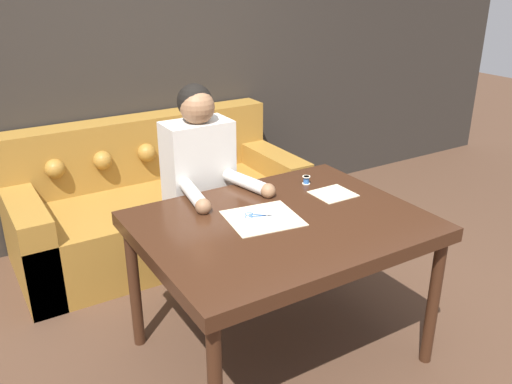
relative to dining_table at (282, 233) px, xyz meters
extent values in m
plane|color=#4C3323|center=(-0.14, 0.02, -0.71)|extent=(16.00, 16.00, 0.00)
cube|color=#2D2823|center=(-0.14, 1.89, 0.59)|extent=(8.00, 0.06, 2.60)
cube|color=#381E11|center=(0.00, 0.00, 0.04)|extent=(1.34, 1.03, 0.07)
cylinder|color=#381E11|center=(0.61, -0.46, -0.35)|extent=(0.06, 0.06, 0.71)
cylinder|color=#381E11|center=(-0.61, 0.46, -0.35)|extent=(0.06, 0.06, 0.71)
cylinder|color=#381E11|center=(0.61, 0.46, -0.35)|extent=(0.06, 0.06, 0.71)
cube|color=olive|center=(-0.08, 1.39, -0.49)|extent=(1.99, 0.91, 0.44)
cube|color=olive|center=(-0.08, 1.73, -0.04)|extent=(1.99, 0.22, 0.46)
cube|color=olive|center=(-0.97, 1.39, -0.41)|extent=(0.20, 0.91, 0.60)
cube|color=olive|center=(0.82, 1.39, -0.41)|extent=(0.20, 0.91, 0.60)
sphere|color=olive|center=(-0.71, 1.61, -0.04)|extent=(0.13, 0.13, 0.13)
sphere|color=olive|center=(-0.40, 1.61, -0.04)|extent=(0.13, 0.13, 0.13)
sphere|color=olive|center=(-0.08, 1.61, -0.04)|extent=(0.13, 0.13, 0.13)
sphere|color=olive|center=(0.24, 1.61, -0.04)|extent=(0.13, 0.13, 0.13)
sphere|color=olive|center=(0.56, 1.61, -0.04)|extent=(0.13, 0.13, 0.13)
cube|color=white|center=(0.27, 1.28, -0.26)|extent=(0.35, 0.30, 0.00)
cylinder|color=#33281E|center=(-0.10, 0.70, -0.46)|extent=(0.28, 0.28, 0.50)
cube|color=beige|center=(-0.10, 0.70, 0.10)|extent=(0.38, 0.22, 0.62)
sphere|color=#896042|center=(-0.10, 0.68, 0.49)|extent=(0.19, 0.19, 0.19)
sphere|color=black|center=(-0.10, 0.71, 0.52)|extent=(0.19, 0.19, 0.19)
cylinder|color=beige|center=(-0.26, 0.43, 0.11)|extent=(0.12, 0.33, 0.07)
sphere|color=#896042|center=(-0.29, 0.27, 0.11)|extent=(0.08, 0.08, 0.08)
cylinder|color=beige|center=(0.06, 0.43, 0.11)|extent=(0.14, 0.33, 0.07)
sphere|color=#896042|center=(0.09, 0.27, 0.11)|extent=(0.08, 0.08, 0.08)
cube|color=beige|center=(-0.07, 0.06, 0.07)|extent=(0.38, 0.36, 0.00)
cube|color=beige|center=(0.41, 0.12, 0.07)|extent=(0.21, 0.19, 0.00)
cube|color=silver|center=(0.02, 0.04, 0.07)|extent=(0.13, 0.06, 0.00)
cube|color=#2D569E|center=(-0.08, 0.09, 0.07)|extent=(0.08, 0.04, 0.00)
torus|color=#2D569E|center=(-0.12, 0.10, 0.07)|extent=(0.04, 0.04, 0.01)
cube|color=silver|center=(0.01, 0.02, 0.07)|extent=(0.11, 0.10, 0.00)
cube|color=#2D569E|center=(-0.07, 0.10, 0.07)|extent=(0.07, 0.07, 0.00)
torus|color=#2D569E|center=(-0.11, 0.13, 0.07)|extent=(0.04, 0.04, 0.01)
cylinder|color=silver|center=(-0.04, 0.07, 0.07)|extent=(0.01, 0.01, 0.01)
cylinder|color=#3366B2|center=(0.38, 0.31, 0.09)|extent=(0.03, 0.03, 0.04)
cylinder|color=beige|center=(0.38, 0.31, 0.11)|extent=(0.04, 0.04, 0.00)
cylinder|color=beige|center=(0.38, 0.31, 0.07)|extent=(0.04, 0.04, 0.00)
camera|label=1|loc=(-1.33, -1.93, 1.20)|focal=38.00mm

